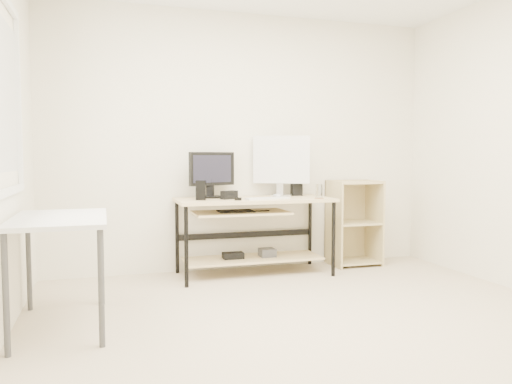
{
  "coord_description": "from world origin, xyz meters",
  "views": [
    {
      "loc": [
        -1.39,
        -2.95,
        1.15
      ],
      "look_at": [
        -0.09,
        1.3,
        0.84
      ],
      "focal_mm": 35.0,
      "sensor_mm": 36.0,
      "label": 1
    }
  ],
  "objects_px": {
    "desk": "(252,220)",
    "side_table": "(60,228)",
    "black_monitor": "(212,172)",
    "white_imac": "(282,161)",
    "audio_controller": "(201,190)",
    "shelf_unit": "(352,222)"
  },
  "relations": [
    {
      "from": "desk",
      "to": "side_table",
      "type": "xyz_separation_m",
      "value": [
        -1.65,
        -1.06,
        0.13
      ]
    },
    {
      "from": "side_table",
      "to": "desk",
      "type": "bearing_deg",
      "value": 32.65
    },
    {
      "from": "side_table",
      "to": "black_monitor",
      "type": "distance_m",
      "value": 1.81
    },
    {
      "from": "black_monitor",
      "to": "white_imac",
      "type": "xyz_separation_m",
      "value": [
        0.72,
        0.01,
        0.1
      ]
    },
    {
      "from": "black_monitor",
      "to": "audio_controller",
      "type": "xyz_separation_m",
      "value": [
        -0.15,
        -0.23,
        -0.16
      ]
    },
    {
      "from": "desk",
      "to": "side_table",
      "type": "bearing_deg",
      "value": -147.35
    },
    {
      "from": "desk",
      "to": "shelf_unit",
      "type": "height_order",
      "value": "shelf_unit"
    },
    {
      "from": "side_table",
      "to": "shelf_unit",
      "type": "distance_m",
      "value": 3.09
    },
    {
      "from": "shelf_unit",
      "to": "black_monitor",
      "type": "height_order",
      "value": "black_monitor"
    },
    {
      "from": "desk",
      "to": "audio_controller",
      "type": "xyz_separation_m",
      "value": [
        -0.51,
        -0.07,
        0.3
      ]
    },
    {
      "from": "audio_controller",
      "to": "desk",
      "type": "bearing_deg",
      "value": 28.37
    },
    {
      "from": "black_monitor",
      "to": "white_imac",
      "type": "bearing_deg",
      "value": -19.22
    },
    {
      "from": "side_table",
      "to": "audio_controller",
      "type": "height_order",
      "value": "audio_controller"
    },
    {
      "from": "white_imac",
      "to": "black_monitor",
      "type": "bearing_deg",
      "value": -154.51
    },
    {
      "from": "desk",
      "to": "audio_controller",
      "type": "relative_size",
      "value": 8.22
    },
    {
      "from": "black_monitor",
      "to": "audio_controller",
      "type": "bearing_deg",
      "value": -143.74
    },
    {
      "from": "audio_controller",
      "to": "shelf_unit",
      "type": "bearing_deg",
      "value": 28.21
    },
    {
      "from": "shelf_unit",
      "to": "black_monitor",
      "type": "xyz_separation_m",
      "value": [
        -1.53,
        -0.01,
        0.55
      ]
    },
    {
      "from": "desk",
      "to": "audio_controller",
      "type": "bearing_deg",
      "value": -172.0
    },
    {
      "from": "desk",
      "to": "shelf_unit",
      "type": "distance_m",
      "value": 1.19
    },
    {
      "from": "desk",
      "to": "black_monitor",
      "type": "height_order",
      "value": "black_monitor"
    },
    {
      "from": "shelf_unit",
      "to": "white_imac",
      "type": "relative_size",
      "value": 1.47
    }
  ]
}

